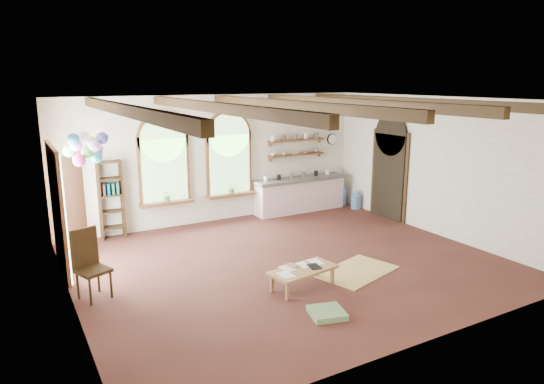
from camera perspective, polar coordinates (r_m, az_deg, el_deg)
floor at (r=9.77m, az=1.94°, el=-8.29°), size 8.00×8.00×0.00m
ceiling_beams at (r=9.11m, az=2.10°, el=10.18°), size 6.20×6.80×0.18m
window_left at (r=11.84m, az=-12.59°, el=3.39°), size 1.30×0.28×2.20m
window_right at (r=12.42m, az=-5.06°, el=4.11°), size 1.30×0.28×2.20m
left_doorway at (r=9.89m, az=-23.85°, el=-2.17°), size 0.10×1.90×2.50m
right_doorway at (r=12.94m, az=13.55°, el=1.76°), size 0.10×1.30×2.40m
kitchen_counter at (r=13.39m, az=3.25°, el=-0.25°), size 2.68×0.62×0.94m
wall_shelf_lower at (r=13.34m, az=2.89°, el=4.40°), size 1.70×0.24×0.04m
wall_shelf_upper at (r=13.28m, az=2.91°, el=6.11°), size 1.70×0.24×0.04m
wall_clock at (r=14.05m, az=7.09°, el=6.20°), size 0.32×0.04×0.32m
bookshelf at (r=11.58m, az=-18.40°, el=-0.88°), size 0.53×0.32×1.80m
coffee_table at (r=8.56m, az=3.66°, el=-9.25°), size 1.31×0.76×0.35m
side_chair at (r=8.68m, az=-20.31°, el=-9.55°), size 0.61×0.61×1.18m
floor_mat at (r=9.46m, az=9.93°, el=-9.17°), size 1.75×1.35×0.02m
floor_cushion at (r=7.76m, az=6.48°, el=-13.94°), size 0.63×0.63×0.09m
water_jug_a at (r=14.26m, az=8.15°, el=-0.45°), size 0.31×0.31×0.59m
water_jug_b at (r=13.86m, az=9.86°, el=-1.01°), size 0.28×0.28×0.53m
balloon_cluster at (r=9.46m, az=-21.03°, el=4.86°), size 0.76×0.76×1.14m
table_book at (r=8.59m, az=2.00°, el=-8.79°), size 0.23×0.28×0.02m
tablet at (r=8.64m, az=4.97°, el=-8.72°), size 0.24×0.31×0.01m
potted_plant_left at (r=11.89m, az=-12.25°, el=-0.39°), size 0.27×0.23×0.30m
potted_plant_right at (r=12.48m, az=-4.79°, el=0.49°), size 0.27×0.23×0.30m
shelf_cup_a at (r=12.95m, az=0.08°, el=4.46°), size 0.12×0.10×0.10m
shelf_cup_b at (r=13.12m, az=1.41°, el=4.56°), size 0.10×0.10×0.09m
shelf_bowl_a at (r=13.30m, az=2.71°, el=4.58°), size 0.22×0.22×0.05m
shelf_bowl_b at (r=13.49m, az=3.97°, el=4.70°), size 0.20×0.20×0.06m
shelf_vase at (r=13.68m, az=5.21°, el=5.07°), size 0.18×0.18×0.19m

